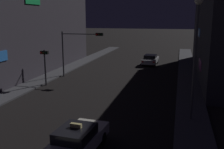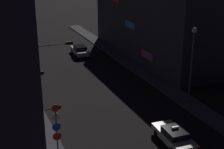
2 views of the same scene
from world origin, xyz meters
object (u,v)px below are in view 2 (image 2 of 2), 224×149
taxi (174,136)px  traffic_light_left_kerb (40,80)px  far_car (80,50)px  traffic_light_overhead (49,55)px  street_lamp_near_block (193,53)px  sign_pole_left (57,130)px

taxi → traffic_light_left_kerb: size_ratio=1.30×
far_car → traffic_light_overhead: bearing=-124.2°
taxi → street_lamp_near_block: 9.26m
far_car → street_lamp_near_block: (4.85, -20.03, 4.60)m
taxi → far_car: 25.87m
traffic_light_left_kerb → sign_pole_left: bearing=-96.0°
traffic_light_overhead → street_lamp_near_block: (11.65, -10.03, 1.64)m
taxi → sign_pole_left: 9.42m
traffic_light_left_kerb → street_lamp_near_block: (13.53, -5.89, 2.81)m
far_car → traffic_light_left_kerb: (-8.68, -14.13, 1.79)m
traffic_light_left_kerb → traffic_light_overhead: bearing=65.6°
far_car → traffic_light_overhead: 12.44m
sign_pole_left → traffic_light_left_kerb: bearing=84.0°
sign_pole_left → street_lamp_near_block: (14.65, 4.77, 2.49)m
taxi → far_car: size_ratio=1.00×
street_lamp_near_block → far_car: bearing=103.6°
sign_pole_left → street_lamp_near_block: street_lamp_near_block is taller
traffic_light_left_kerb → sign_pole_left: (-1.12, -10.66, 0.32)m
taxi → far_car: (0.68, 25.86, -0.00)m
traffic_light_overhead → sign_pole_left: traffic_light_overhead is taller
far_car → street_lamp_near_block: bearing=-76.4°
taxi → traffic_light_overhead: size_ratio=0.90×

